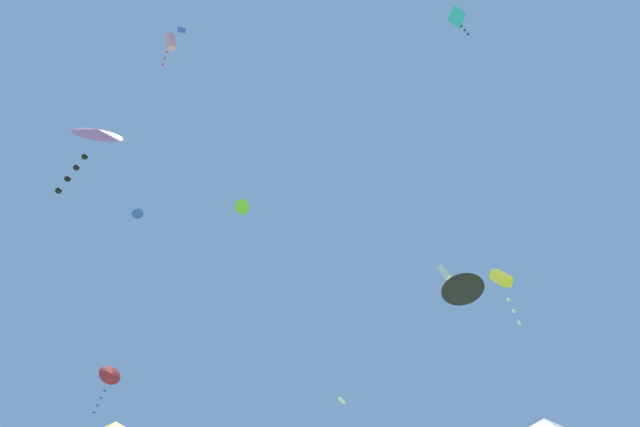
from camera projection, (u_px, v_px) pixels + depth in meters
kite_black_delta at (462, 288)px, 16.01m from camera, size 1.70×1.62×0.88m
kite_yellow_box at (501, 279)px, 18.70m from camera, size 0.77×1.18×2.55m
kite_lime_delta at (242, 207)px, 30.71m from camera, size 1.33×1.15×0.95m
kite_blue_delta at (137, 213)px, 24.22m from camera, size 0.80×0.80×0.45m
kite_red_delta at (110, 376)px, 27.33m from camera, size 1.53×1.62×2.99m
kite_pink_delta at (96, 134)px, 13.69m from camera, size 1.76×1.54×3.08m
kite_cyan_diamond at (458, 19)px, 18.48m from camera, size 0.68×0.65×1.67m
kite_blue_diamond at (182, 29)px, 26.95m from camera, size 0.77×0.71×0.28m
kite_white_box at (445, 274)px, 36.16m from camera, size 1.17×1.12×3.23m
kite_pink_box at (171, 42)px, 16.52m from camera, size 0.47×0.48×1.48m
kite_white_delta at (342, 400)px, 30.02m from camera, size 0.74×0.80×0.50m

